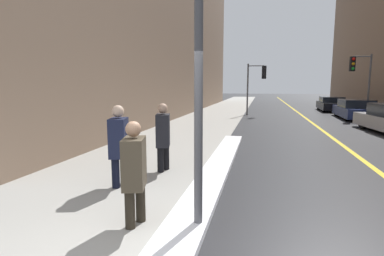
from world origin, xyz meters
name	(u,v)px	position (x,y,z in m)	size (l,w,h in m)	color
sidewalk_slab	(207,120)	(-2.00, 15.00, 0.01)	(4.00, 80.00, 0.01)	#9E9B93
road_centre_stripe	(312,122)	(4.00, 15.00, 0.00)	(0.16, 80.00, 0.00)	gold
snow_bank_curb	(217,168)	(0.19, 4.17, 0.06)	(0.63, 9.06, 0.11)	white
lamp_post	(199,12)	(0.37, 1.08, 3.01)	(0.28, 0.28, 5.04)	#515156
traffic_light_near	(258,78)	(0.90, 18.80, 2.59)	(1.31, 0.32, 3.59)	#515156
traffic_light_far	(359,72)	(7.03, 17.74, 2.89)	(1.30, 0.45, 4.00)	#515156
pedestrian_in_glasses	(134,169)	(-0.56, 1.00, 0.86)	(0.41, 0.56, 1.55)	#2A241B
pedestrian_trailing	(119,142)	(-1.58, 2.55, 0.93)	(0.45, 0.60, 1.67)	black
pedestrian_nearside	(163,134)	(-1.06, 3.80, 0.91)	(0.44, 0.59, 1.64)	black
parked_car_navy	(355,110)	(6.99, 17.87, 0.57)	(2.00, 4.72, 1.21)	navy
parked_car_black	(331,104)	(6.81, 23.81, 0.56)	(1.94, 4.49, 1.17)	black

